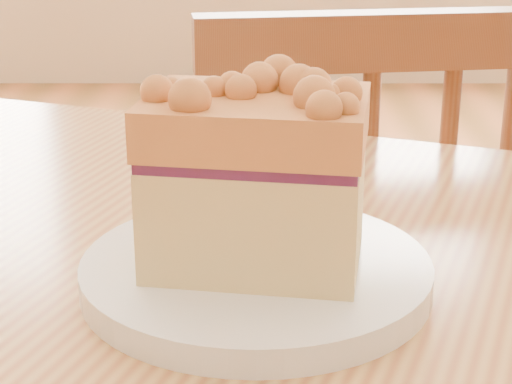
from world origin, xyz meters
TOP-DOWN VIEW (x-y plane):
  - cafe_chair_main at (0.04, 0.72)m, footprint 0.45×0.45m
  - plate at (-0.05, 0.21)m, footprint 0.22×0.22m
  - cake_slice at (-0.05, 0.21)m, footprint 0.15×0.12m

SIDE VIEW (x-z plane):
  - cafe_chair_main at x=0.04m, z-range 0.00..0.88m
  - plate at x=-0.05m, z-range 0.75..0.77m
  - cake_slice at x=-0.05m, z-range 0.77..0.89m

